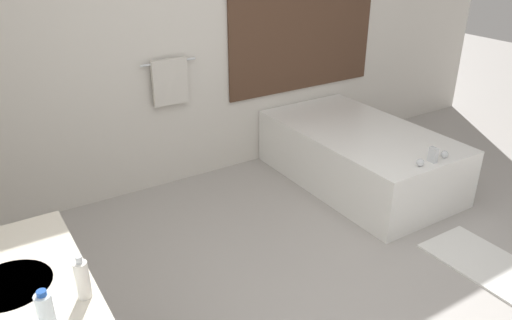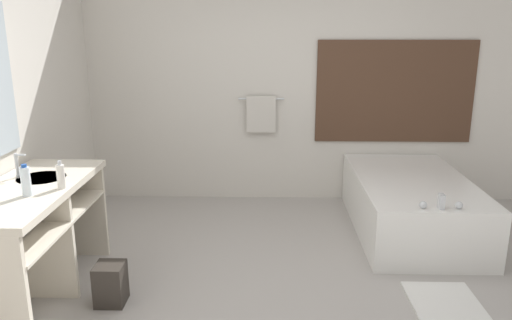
# 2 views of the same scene
# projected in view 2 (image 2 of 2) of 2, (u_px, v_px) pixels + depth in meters

# --- Properties ---
(ground_plane) EXTENTS (16.00, 16.00, 0.00)m
(ground_plane) POSITION_uv_depth(u_px,v_px,m) (297.00, 298.00, 3.64)
(ground_plane) COLOR #A8A39E
(ground_plane) RESTS_ON ground
(wall_back_with_blinds) EXTENTS (7.40, 0.13, 2.70)m
(wall_back_with_blinds) POSITION_uv_depth(u_px,v_px,m) (292.00, 80.00, 5.43)
(wall_back_with_blinds) COLOR silver
(wall_back_with_blinds) RESTS_ON ground_plane
(vanity_counter) EXTENTS (0.62, 1.45, 0.85)m
(vanity_counter) POSITION_uv_depth(u_px,v_px,m) (34.00, 217.00, 3.52)
(vanity_counter) COLOR beige
(vanity_counter) RESTS_ON ground_plane
(sink_faucet) EXTENTS (0.09, 0.04, 0.18)m
(sink_faucet) POSITION_uv_depth(u_px,v_px,m) (17.00, 166.00, 3.63)
(sink_faucet) COLOR silver
(sink_faucet) RESTS_ON vanity_counter
(bathtub) EXTENTS (1.03, 1.80, 0.65)m
(bathtub) POSITION_uv_depth(u_px,v_px,m) (410.00, 202.00, 4.78)
(bathtub) COLOR white
(bathtub) RESTS_ON ground_plane
(water_bottle_1) EXTENTS (0.06, 0.06, 0.21)m
(water_bottle_1) POSITION_uv_depth(u_px,v_px,m) (26.00, 181.00, 3.24)
(water_bottle_1) COLOR white
(water_bottle_1) RESTS_ON vanity_counter
(soap_dispenser) EXTENTS (0.06, 0.06, 0.20)m
(soap_dispenser) POSITION_uv_depth(u_px,v_px,m) (61.00, 176.00, 3.39)
(soap_dispenser) COLOR white
(soap_dispenser) RESTS_ON vanity_counter
(waste_bin) EXTENTS (0.20, 0.20, 0.30)m
(waste_bin) POSITION_uv_depth(u_px,v_px,m) (111.00, 284.00, 3.54)
(waste_bin) COLOR #2D2823
(waste_bin) RESTS_ON ground_plane
(bath_mat) EXTENTS (0.49, 0.80, 0.02)m
(bath_mat) POSITION_uv_depth(u_px,v_px,m) (451.00, 312.00, 3.46)
(bath_mat) COLOR white
(bath_mat) RESTS_ON ground_plane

